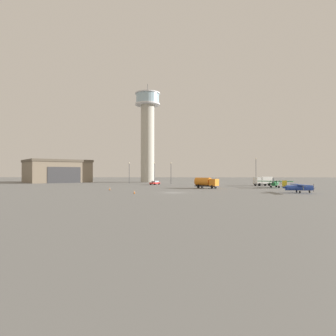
{
  "coord_description": "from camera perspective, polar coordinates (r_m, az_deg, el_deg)",
  "views": [
    {
      "loc": [
        1.47,
        -62.43,
        4.26
      ],
      "look_at": [
        -2.26,
        25.78,
        5.63
      ],
      "focal_mm": 31.43,
      "sensor_mm": 36.0,
      "label": 1
    }
  ],
  "objects": [
    {
      "name": "light_post_centre",
      "position": [
        108.96,
        0.59,
        -0.58
      ],
      "size": [
        0.44,
        0.44,
        8.06
      ],
      "color": "#38383D",
      "rests_on": "ground_plane"
    },
    {
      "name": "truck_box_white",
      "position": [
        98.9,
        17.92,
        -2.34
      ],
      "size": [
        6.13,
        4.37,
        2.92
      ],
      "rotation": [
        0.0,
        0.0,
        3.47
      ],
      "color": "#38383D",
      "rests_on": "ground_plane"
    },
    {
      "name": "ground_plane",
      "position": [
        62.59,
        1.08,
        -4.79
      ],
      "size": [
        400.0,
        400.0,
        0.0
      ],
      "primitive_type": "plane",
      "color": "slate"
    },
    {
      "name": "hangar",
      "position": [
        137.28,
        -20.72,
        -0.57
      ],
      "size": [
        32.63,
        32.04,
        9.72
      ],
      "rotation": [
        0.0,
        0.0,
        -0.88
      ],
      "color": "#7A6B56",
      "rests_on": "ground_plane"
    },
    {
      "name": "traffic_cone_near_left",
      "position": [
        72.12,
        -11.25,
        -3.97
      ],
      "size": [
        0.36,
        0.36,
        0.73
      ],
      "color": "black",
      "rests_on": "ground_plane"
    },
    {
      "name": "truck_fuel_tanker_orange",
      "position": [
        79.73,
        7.39,
        -2.77
      ],
      "size": [
        6.5,
        5.36,
        2.91
      ],
      "rotation": [
        0.0,
        0.0,
        5.7
      ],
      "color": "#38383D",
      "rests_on": "ground_plane"
    },
    {
      "name": "airplane_blue",
      "position": [
        67.02,
        24.01,
        -3.42
      ],
      "size": [
        6.91,
        8.79,
        2.6
      ],
      "rotation": [
        0.0,
        0.0,
        6.25
      ],
      "color": "#2847A8",
      "rests_on": "ground_plane"
    },
    {
      "name": "car_red",
      "position": [
        102.54,
        -2.55,
        -2.86
      ],
      "size": [
        3.52,
        4.34,
        1.37
      ],
      "rotation": [
        0.0,
        0.0,
        4.18
      ],
      "color": "red",
      "rests_on": "ground_plane"
    },
    {
      "name": "light_post_west",
      "position": [
        118.63,
        16.69,
        -0.1
      ],
      "size": [
        0.44,
        0.44,
        9.92
      ],
      "color": "#38383D",
      "rests_on": "ground_plane"
    },
    {
      "name": "light_post_north",
      "position": [
        117.84,
        -7.53,
        -0.54
      ],
      "size": [
        0.44,
        0.44,
        8.27
      ],
      "color": "#38383D",
      "rests_on": "ground_plane"
    },
    {
      "name": "airplane_green",
      "position": [
        87.03,
        20.03,
        -2.78
      ],
      "size": [
        9.06,
        7.24,
        2.79
      ],
      "rotation": [
        0.0,
        0.0,
        1.11
      ],
      "color": "#287A42",
      "rests_on": "ground_plane"
    },
    {
      "name": "light_post_east",
      "position": [
        111.84,
        -2.63,
        -0.57
      ],
      "size": [
        0.44,
        0.44,
        8.12
      ],
      "color": "#38383D",
      "rests_on": "ground_plane"
    },
    {
      "name": "traffic_cone_near_right",
      "position": [
        59.54,
        -6.54,
        -4.66
      ],
      "size": [
        0.36,
        0.36,
        0.69
      ],
      "color": "black",
      "rests_on": "ground_plane"
    },
    {
      "name": "control_tower",
      "position": [
        131.03,
        -3.99,
        7.5
      ],
      "size": [
        11.02,
        11.02,
        43.4
      ],
      "color": "#B2AD9E",
      "rests_on": "ground_plane"
    }
  ]
}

